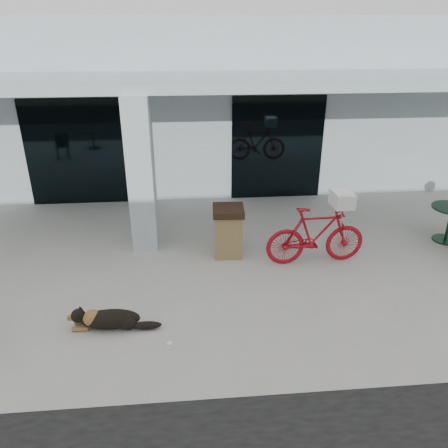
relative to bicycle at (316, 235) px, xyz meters
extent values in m
plane|color=#B5B2AB|center=(-1.86, -1.32, -0.59)|extent=(80.00, 80.00, 0.00)
cube|color=silver|center=(-1.86, 7.18, 1.66)|extent=(22.00, 7.00, 4.50)
cube|color=black|center=(-5.06, 3.66, 0.76)|extent=(2.80, 0.06, 2.70)
cube|color=black|center=(-0.06, 3.66, 0.76)|extent=(2.40, 0.06, 2.70)
cube|color=silver|center=(-3.36, 0.98, 0.97)|extent=(0.50, 0.50, 3.12)
cube|color=silver|center=(-1.86, 2.28, 2.62)|extent=(22.00, 2.80, 0.18)
imported|color=#A80D1A|center=(0.00, 0.00, 0.00)|extent=(1.98, 0.64, 1.17)
cube|color=white|center=(0.45, 0.02, 0.73)|extent=(0.38, 0.50, 0.29)
cylinder|color=white|center=(-2.79, -2.31, -0.54)|extent=(0.09, 0.09, 0.10)
camera|label=1|loc=(-2.44, -7.39, 3.72)|focal=35.00mm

